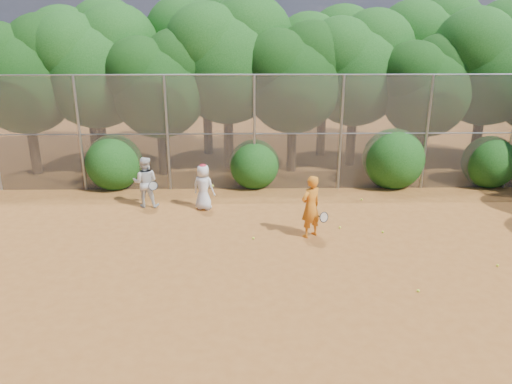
{
  "coord_description": "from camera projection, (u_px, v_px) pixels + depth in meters",
  "views": [
    {
      "loc": [
        -1.23,
        -10.89,
        5.82
      ],
      "look_at": [
        -1.0,
        2.5,
        1.1
      ],
      "focal_mm": 35.0,
      "sensor_mm": 36.0,
      "label": 1
    }
  ],
  "objects": [
    {
      "name": "player_yellow",
      "position": [
        311.0,
        207.0,
        13.71
      ],
      "size": [
        0.89,
        0.72,
        1.77
      ],
      "rotation": [
        0.0,
        0.0,
        3.75
      ],
      "color": "orange",
      "rests_on": "ground"
    },
    {
      "name": "tree_0",
      "position": [
        24.0,
        71.0,
        18.35
      ],
      "size": [
        4.38,
        3.81,
        6.0
      ],
      "color": "black",
      "rests_on": "ground"
    },
    {
      "name": "player_white",
      "position": [
        145.0,
        182.0,
        15.93
      ],
      "size": [
        0.86,
        0.7,
        1.65
      ],
      "rotation": [
        0.0,
        0.0,
        3.12
      ],
      "color": "silver",
      "rests_on": "ground"
    },
    {
      "name": "ball_0",
      "position": [
        340.0,
        227.0,
        14.48
      ],
      "size": [
        0.07,
        0.07,
        0.07
      ],
      "primitive_type": "sphere",
      "color": "#CCE72A",
      "rests_on": "ground"
    },
    {
      "name": "ball_3",
      "position": [
        498.0,
        265.0,
        12.27
      ],
      "size": [
        0.07,
        0.07,
        0.07
      ],
      "primitive_type": "sphere",
      "color": "#CCE72A",
      "rests_on": "ground"
    },
    {
      "name": "tree_12",
      "position": [
        428.0,
        49.0,
        21.44
      ],
      "size": [
        5.02,
        4.37,
        6.88
      ],
      "color": "black",
      "rests_on": "ground"
    },
    {
      "name": "fence_back",
      "position": [
        280.0,
        132.0,
        17.2
      ],
      "size": [
        20.05,
        0.09,
        4.03
      ],
      "color": "gray",
      "rests_on": "ground"
    },
    {
      "name": "tree_11",
      "position": [
        326.0,
        58.0,
        20.91
      ],
      "size": [
        4.64,
        4.03,
        6.35
      ],
      "color": "black",
      "rests_on": "ground"
    },
    {
      "name": "ball_5",
      "position": [
        362.0,
        199.0,
        16.7
      ],
      "size": [
        0.07,
        0.07,
        0.07
      ],
      "primitive_type": "sphere",
      "color": "#CCE72A",
      "rests_on": "ground"
    },
    {
      "name": "player_teen",
      "position": [
        204.0,
        187.0,
        15.73
      ],
      "size": [
        0.84,
        0.71,
        1.5
      ],
      "rotation": [
        0.0,
        0.0,
        2.75
      ],
      "color": "silver",
      "rests_on": "ground"
    },
    {
      "name": "ball_2",
      "position": [
        418.0,
        291.0,
        11.13
      ],
      "size": [
        0.07,
        0.07,
        0.07
      ],
      "primitive_type": "sphere",
      "color": "#CCE72A",
      "rests_on": "ground"
    },
    {
      "name": "tree_6",
      "position": [
        427.0,
        83.0,
        18.74
      ],
      "size": [
        3.86,
        3.36,
        5.29
      ],
      "color": "black",
      "rests_on": "ground"
    },
    {
      "name": "bush_1",
      "position": [
        254.0,
        162.0,
        17.85
      ],
      "size": [
        1.8,
        1.8,
        1.8
      ],
      "primitive_type": "sphere",
      "color": "#124210",
      "rests_on": "ground"
    },
    {
      "name": "tree_5",
      "position": [
        357.0,
        65.0,
        19.46
      ],
      "size": [
        4.51,
        3.92,
        6.17
      ],
      "color": "black",
      "rests_on": "ground"
    },
    {
      "name": "bush_0",
      "position": [
        114.0,
        160.0,
        17.74
      ],
      "size": [
        2.0,
        2.0,
        2.0
      ],
      "primitive_type": "sphere",
      "color": "#124210",
      "rests_on": "ground"
    },
    {
      "name": "ball_1",
      "position": [
        383.0,
        232.0,
        14.19
      ],
      "size": [
        0.07,
        0.07,
        0.07
      ],
      "primitive_type": "sphere",
      "color": "#CCE72A",
      "rests_on": "ground"
    },
    {
      "name": "ball_4",
      "position": [
        253.0,
        238.0,
        13.78
      ],
      "size": [
        0.07,
        0.07,
        0.07
      ],
      "primitive_type": "sphere",
      "color": "#CCE72A",
      "rests_on": "ground"
    },
    {
      "name": "tree_10",
      "position": [
        207.0,
        47.0,
        21.06
      ],
      "size": [
        5.15,
        4.48,
        7.06
      ],
      "color": "black",
      "rests_on": "ground"
    },
    {
      "name": "tree_3",
      "position": [
        229.0,
        56.0,
        19.07
      ],
      "size": [
        4.89,
        4.26,
        6.7
      ],
      "color": "black",
      "rests_on": "ground"
    },
    {
      "name": "bush_2",
      "position": [
        393.0,
        156.0,
        17.87
      ],
      "size": [
        2.2,
        2.2,
        2.2
      ],
      "primitive_type": "sphere",
      "color": "#124210",
      "rests_on": "ground"
    },
    {
      "name": "tree_4",
      "position": [
        295.0,
        75.0,
        18.75
      ],
      "size": [
        4.19,
        3.64,
        5.73
      ],
      "color": "black",
      "rests_on": "ground"
    },
    {
      "name": "ground",
      "position": [
        298.0,
        268.0,
        12.23
      ],
      "size": [
        80.0,
        80.0,
        0.0
      ],
      "primitive_type": "plane",
      "color": "brown",
      "rests_on": "ground"
    },
    {
      "name": "tree_7",
      "position": [
        490.0,
        59.0,
        19.08
      ],
      "size": [
        4.77,
        4.14,
        6.53
      ],
      "color": "black",
      "rests_on": "ground"
    },
    {
      "name": "tree_1",
      "position": [
        96.0,
        63.0,
        18.79
      ],
      "size": [
        4.64,
        4.03,
        6.35
      ],
      "color": "black",
      "rests_on": "ground"
    },
    {
      "name": "tree_9",
      "position": [
        87.0,
        54.0,
        20.88
      ],
      "size": [
        4.83,
        4.2,
        6.62
      ],
      "color": "black",
      "rests_on": "ground"
    },
    {
      "name": "tree_2",
      "position": [
        160.0,
        81.0,
        18.35
      ],
      "size": [
        3.99,
        3.47,
        5.47
      ],
      "color": "black",
      "rests_on": "ground"
    },
    {
      "name": "bush_3",
      "position": [
        490.0,
        160.0,
        17.97
      ],
      "size": [
        1.9,
        1.9,
        1.9
      ],
      "primitive_type": "sphere",
      "color": "#124210",
      "rests_on": "ground"
    }
  ]
}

